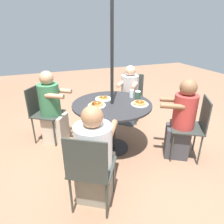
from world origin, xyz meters
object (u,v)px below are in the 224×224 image
object	(u,v)px
patio_chair_west	(43,110)
pancake_plate_c	(103,98)
patio_chair_north	(90,168)
patio_chair_south	(131,94)
drinking_glass_a	(132,94)
diner_south	(129,97)
coffee_cup	(138,95)
diner_north	(95,159)
patio_chair_east	(194,124)
patio_table	(112,112)
pancake_plate_b	(97,105)
syrup_bottle	(93,108)
diner_east	(181,122)
diner_west	(52,110)
pancake_plate_a	(140,103)

from	to	relation	value
patio_chair_west	pancake_plate_c	bearing A→B (deg)	97.60
patio_chair_north	patio_chair_west	size ratio (longest dim) A/B	1.00
patio_chair_south	drinking_glass_a	distance (m)	0.89
diner_south	pancake_plate_c	size ratio (longest dim) A/B	4.52
coffee_cup	diner_north	bearing A→B (deg)	132.99
pancake_plate_c	patio_chair_east	bearing A→B (deg)	-128.12
patio_chair_south	patio_chair_west	size ratio (longest dim) A/B	1.00
patio_table	pancake_plate_b	distance (m)	0.29
syrup_bottle	patio_chair_west	bearing A→B (deg)	34.69
patio_chair_north	patio_table	bearing A→B (deg)	90.00
diner_east	syrup_bottle	xyz separation A→B (m)	(0.31, 1.18, 0.26)
diner_north	patio_chair_west	world-z (taller)	diner_north
pancake_plate_b	coffee_cup	bearing A→B (deg)	-83.39
patio_chair_south	diner_east	bearing A→B (deg)	133.96
patio_table	patio_chair_west	distance (m)	1.17
patio_table	diner_north	size ratio (longest dim) A/B	1.03
pancake_plate_b	diner_east	bearing A→B (deg)	-115.28
diner_west	coffee_cup	bearing A→B (deg)	103.14
patio_chair_north	diner_south	bearing A→B (deg)	85.93
diner_west	syrup_bottle	size ratio (longest dim) A/B	8.46
patio_chair_north	diner_north	world-z (taller)	diner_north
pancake_plate_b	drinking_glass_a	xyz separation A→B (m)	(0.15, -0.62, 0.04)
patio_table	pancake_plate_a	world-z (taller)	pancake_plate_a
patio_chair_east	diner_south	bearing A→B (deg)	46.13
patio_table	pancake_plate_a	size ratio (longest dim) A/B	4.64
patio_chair_west	diner_west	world-z (taller)	diner_west
diner_east	patio_chair_south	size ratio (longest dim) A/B	1.28
patio_chair_west	patio_chair_east	bearing A→B (deg)	91.52
patio_chair_west	syrup_bottle	world-z (taller)	patio_chair_west
syrup_bottle	patio_chair_east	bearing A→B (deg)	-106.94
patio_table	drinking_glass_a	xyz separation A→B (m)	(0.13, -0.38, 0.20)
patio_table	pancake_plate_c	world-z (taller)	pancake_plate_c
patio_chair_north	diner_north	bearing A→B (deg)	90.00
patio_chair_north	pancake_plate_b	size ratio (longest dim) A/B	3.68
patio_chair_east	diner_east	distance (m)	0.17
drinking_glass_a	coffee_cup	bearing A→B (deg)	-135.76
patio_chair_north	pancake_plate_c	size ratio (longest dim) A/B	3.68
patio_chair_west	pancake_plate_a	xyz separation A→B (m)	(-0.86, -1.30, 0.24)
syrup_bottle	patio_table	bearing A→B (deg)	-58.19
diner_east	diner_west	size ratio (longest dim) A/B	0.99
patio_chair_west	diner_north	bearing A→B (deg)	51.16
patio_table	patio_chair_north	distance (m)	1.17
patio_chair_north	syrup_bottle	bearing A→B (deg)	102.64
diner_east	pancake_plate_a	bearing A→B (deg)	87.83
patio_table	patio_chair_east	distance (m)	1.17
diner_east	diner_south	size ratio (longest dim) A/B	1.04
pancake_plate_c	diner_south	bearing A→B (deg)	-52.26
diner_east	drinking_glass_a	world-z (taller)	diner_east
patio_chair_south	pancake_plate_a	size ratio (longest dim) A/B	3.68
coffee_cup	patio_table	bearing A→B (deg)	97.85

